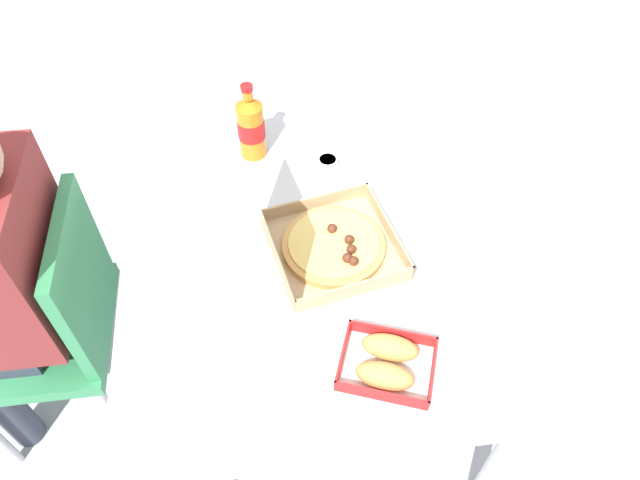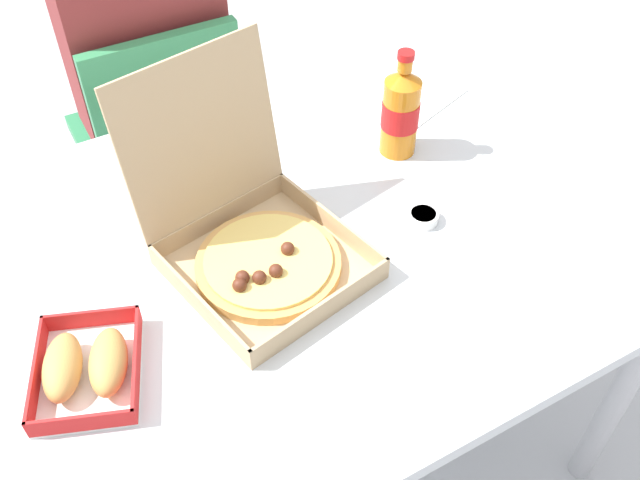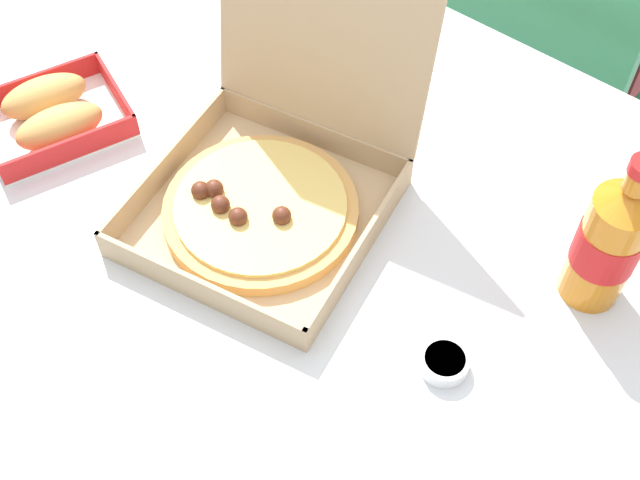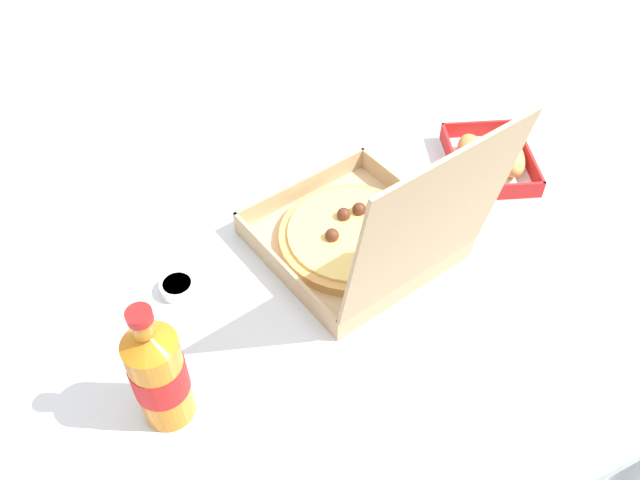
# 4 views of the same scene
# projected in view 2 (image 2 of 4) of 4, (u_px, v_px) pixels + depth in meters

# --- Properties ---
(ground_plane) EXTENTS (10.00, 10.00, 0.00)m
(ground_plane) POSITION_uv_depth(u_px,v_px,m) (310.00, 436.00, 1.78)
(ground_plane) COLOR #B2B2B7
(dining_table) EXTENTS (1.19, 0.93, 0.71)m
(dining_table) POSITION_uv_depth(u_px,v_px,m) (307.00, 265.00, 1.32)
(dining_table) COLOR silver
(dining_table) RESTS_ON ground_plane
(chair) EXTENTS (0.40, 0.40, 0.83)m
(chair) POSITION_uv_depth(u_px,v_px,m) (164.00, 138.00, 1.85)
(chair) COLOR #338451
(chair) RESTS_ON ground_plane
(diner_person) EXTENTS (0.36, 0.41, 1.15)m
(diner_person) POSITION_uv_depth(u_px,v_px,m) (143.00, 58.00, 1.74)
(diner_person) COLOR #333847
(diner_person) RESTS_ON ground_plane
(pizza_box_open) EXTENTS (0.35, 0.39, 0.33)m
(pizza_box_open) POSITION_uv_depth(u_px,v_px,m) (256.00, 242.00, 1.19)
(pizza_box_open) COLOR tan
(pizza_box_open) RESTS_ON dining_table
(bread_side_box) EXTENTS (0.21, 0.23, 0.06)m
(bread_side_box) POSITION_uv_depth(u_px,v_px,m) (86.00, 366.00, 1.05)
(bread_side_box) COLOR white
(bread_side_box) RESTS_ON dining_table
(cola_bottle) EXTENTS (0.07, 0.07, 0.22)m
(cola_bottle) POSITION_uv_depth(u_px,v_px,m) (401.00, 111.00, 1.37)
(cola_bottle) COLOR orange
(cola_bottle) RESTS_ON dining_table
(paper_menu) EXTENTS (0.25, 0.21, 0.00)m
(paper_menu) POSITION_uv_depth(u_px,v_px,m) (413.00, 97.00, 1.57)
(paper_menu) COLOR white
(paper_menu) RESTS_ON dining_table
(dipping_sauce_cup) EXTENTS (0.06, 0.06, 0.02)m
(dipping_sauce_cup) POSITION_uv_depth(u_px,v_px,m) (423.00, 217.00, 1.29)
(dipping_sauce_cup) COLOR white
(dipping_sauce_cup) RESTS_ON dining_table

